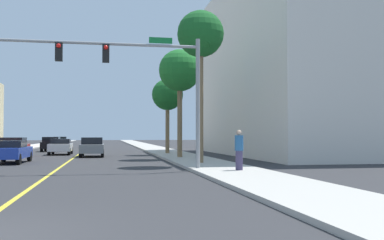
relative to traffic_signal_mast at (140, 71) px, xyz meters
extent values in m
plane|color=#2D2D30|center=(-3.93, 29.28, -4.67)|extent=(192.00, 192.00, 0.00)
cube|color=beige|center=(-11.86, 29.28, -4.59)|extent=(3.33, 168.00, 0.15)
cube|color=#B2ADA3|center=(4.00, 29.28, -4.59)|extent=(3.33, 168.00, 0.15)
cube|color=yellow|center=(-3.93, 29.28, -4.66)|extent=(0.16, 144.00, 0.01)
cube|color=silver|center=(15.03, 15.43, 2.85)|extent=(12.94, 24.74, 15.05)
cylinder|color=gray|center=(2.73, 0.00, -1.44)|extent=(0.20, 0.20, 6.15)
cylinder|color=gray|center=(-1.73, 0.00, 1.24)|extent=(8.93, 0.14, 0.14)
cube|color=black|center=(-1.58, 0.00, 0.79)|extent=(0.32, 0.24, 0.84)
sphere|color=red|center=(-1.58, -0.14, 1.04)|extent=(0.20, 0.20, 0.20)
cube|color=black|center=(-3.67, 0.00, 0.79)|extent=(0.32, 0.24, 0.84)
sphere|color=red|center=(-3.67, -0.14, 1.04)|extent=(0.20, 0.20, 0.20)
cube|color=#147233|center=(0.95, 0.00, 1.49)|extent=(1.10, 0.04, 0.28)
cylinder|color=brown|center=(3.67, 3.82, -0.87)|extent=(0.32, 0.32, 7.29)
sphere|color=#195B23|center=(3.67, 3.82, 2.77)|extent=(2.65, 2.65, 2.65)
cone|color=#195B23|center=(4.46, 3.80, 2.57)|extent=(0.47, 1.28, 1.17)
cone|color=#195B23|center=(4.06, 4.51, 2.57)|extent=(1.19, 0.89, 1.61)
cone|color=#195B23|center=(3.15, 4.42, 2.57)|extent=(1.10, 1.00, 1.30)
cone|color=#195B23|center=(2.88, 3.94, 2.57)|extent=(0.59, 1.31, 1.39)
cone|color=#195B23|center=(3.17, 3.20, 2.57)|extent=(1.30, 1.17, 1.43)
cone|color=#195B23|center=(4.17, 3.21, 2.57)|extent=(1.21, 1.08, 1.57)
cylinder|color=brown|center=(3.56, 10.51, -1.44)|extent=(0.34, 0.34, 6.15)
sphere|color=#1E6B28|center=(3.56, 10.51, 1.64)|extent=(2.99, 2.99, 2.99)
cone|color=#1E6B28|center=(4.45, 10.62, 1.44)|extent=(0.58, 1.46, 1.33)
cone|color=#1E6B28|center=(3.90, 11.34, 1.44)|extent=(1.47, 0.91, 1.56)
cone|color=#1E6B28|center=(3.12, 11.29, 1.44)|extent=(1.50, 1.09, 1.59)
cone|color=#1E6B28|center=(2.67, 10.64, 1.44)|extent=(0.62, 1.70, 1.42)
cone|color=#1E6B28|center=(3.02, 9.80, 1.44)|extent=(1.42, 1.28, 1.36)
cone|color=#1E6B28|center=(4.04, 9.75, 1.44)|extent=(1.32, 1.05, 1.27)
cylinder|color=brown|center=(3.58, 17.20, -2.01)|extent=(0.33, 0.33, 5.01)
sphere|color=#195B23|center=(3.58, 17.20, 0.49)|extent=(2.68, 2.68, 2.68)
cone|color=#195B23|center=(4.38, 17.24, 0.29)|extent=(0.50, 1.39, 1.32)
cone|color=#195B23|center=(3.68, 18.00, 0.29)|extent=(1.30, 0.58, 1.41)
cone|color=#195B23|center=(2.87, 17.58, 0.29)|extent=(0.91, 1.25, 1.42)
cone|color=#195B23|center=(2.92, 16.73, 0.29)|extent=(1.11, 1.37, 1.46)
cone|color=#195B23|center=(3.90, 16.46, 0.29)|extent=(1.41, 0.93, 1.30)
cube|color=slate|center=(-2.64, 15.22, -4.02)|extent=(1.81, 4.32, 0.65)
cube|color=black|center=(-2.64, 15.19, -3.43)|extent=(1.59, 1.89, 0.54)
cylinder|color=black|center=(-3.45, 16.83, -4.35)|extent=(0.22, 0.64, 0.64)
cylinder|color=black|center=(-1.84, 16.83, -4.35)|extent=(0.22, 0.64, 0.64)
cylinder|color=black|center=(-3.44, 13.61, -4.35)|extent=(0.22, 0.64, 0.64)
cylinder|color=black|center=(-1.84, 13.62, -4.35)|extent=(0.22, 0.64, 0.64)
cube|color=#1E389E|center=(-7.24, 7.93, -4.03)|extent=(1.86, 4.50, 0.64)
cube|color=black|center=(-7.24, 7.85, -3.51)|extent=(1.60, 1.97, 0.40)
cylinder|color=black|center=(-8.00, 9.62, -4.35)|extent=(0.23, 0.64, 0.64)
cylinder|color=black|center=(-6.42, 9.60, -4.35)|extent=(0.23, 0.64, 0.64)
cylinder|color=black|center=(-6.48, 6.23, -4.35)|extent=(0.23, 0.64, 0.64)
cube|color=white|center=(-5.43, 19.41, -4.04)|extent=(1.85, 4.17, 0.62)
cube|color=black|center=(-5.43, 19.46, -3.52)|extent=(1.61, 2.03, 0.42)
cylinder|color=black|center=(-6.25, 20.93, -4.35)|extent=(0.23, 0.64, 0.64)
cylinder|color=black|center=(-4.64, 20.94, -4.35)|extent=(0.23, 0.64, 0.64)
cylinder|color=black|center=(-6.21, 17.87, -4.35)|extent=(0.23, 0.64, 0.64)
cylinder|color=black|center=(-4.61, 17.89, -4.35)|extent=(0.23, 0.64, 0.64)
cube|color=#196638|center=(-7.57, 40.92, -4.04)|extent=(1.97, 3.92, 0.62)
cube|color=black|center=(-7.55, 40.62, -3.47)|extent=(1.67, 2.02, 0.51)
cylinder|color=black|center=(-8.43, 42.25, -4.35)|extent=(0.25, 0.65, 0.64)
cylinder|color=black|center=(-6.83, 42.32, -4.35)|extent=(0.25, 0.65, 0.64)
cylinder|color=black|center=(-8.30, 39.51, -4.35)|extent=(0.25, 0.65, 0.64)
cylinder|color=black|center=(-6.71, 39.59, -4.35)|extent=(0.25, 0.65, 0.64)
cube|color=red|center=(-8.72, 16.05, -4.02)|extent=(2.04, 3.98, 0.67)
cube|color=black|center=(-8.71, 16.27, -3.42)|extent=(1.74, 1.83, 0.52)
cylinder|color=black|center=(-7.91, 14.61, -4.35)|extent=(0.24, 0.65, 0.64)
cylinder|color=black|center=(-7.82, 17.43, -4.35)|extent=(0.24, 0.65, 0.64)
cylinder|color=black|center=(-9.52, 17.48, -4.35)|extent=(0.24, 0.65, 0.64)
cube|color=black|center=(-7.10, 27.28, -4.02)|extent=(1.79, 3.96, 0.66)
cube|color=black|center=(-7.10, 26.97, -3.43)|extent=(1.58, 2.05, 0.51)
cylinder|color=black|center=(-7.89, 28.71, -4.35)|extent=(0.22, 0.64, 0.64)
cylinder|color=black|center=(-6.30, 28.71, -4.35)|extent=(0.22, 0.64, 0.64)
cylinder|color=black|center=(-7.89, 25.85, -4.35)|extent=(0.22, 0.64, 0.64)
cylinder|color=black|center=(-6.30, 25.85, -4.35)|extent=(0.22, 0.64, 0.64)
cylinder|color=#3F3859|center=(4.27, -1.65, -4.09)|extent=(0.32, 0.32, 0.86)
cylinder|color=#26598C|center=(4.27, -1.65, -3.31)|extent=(0.38, 0.38, 0.68)
sphere|color=tan|center=(4.27, -1.65, -2.85)|extent=(0.23, 0.23, 0.23)
camera|label=1|loc=(-1.52, -20.90, -2.94)|focal=42.05mm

